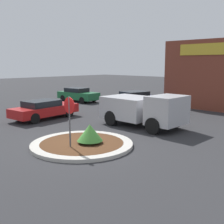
% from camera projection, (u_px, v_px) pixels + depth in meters
% --- Properties ---
extents(ground_plane, '(120.00, 120.00, 0.00)m').
position_uv_depth(ground_plane, '(82.00, 146.00, 13.11)').
color(ground_plane, '#2D2D30').
extents(traffic_island, '(4.75, 4.75, 0.16)m').
position_uv_depth(traffic_island, '(82.00, 144.00, 13.10)').
color(traffic_island, '#BCB7AD').
rests_on(traffic_island, ground_plane).
extents(stop_sign, '(0.72, 0.07, 2.39)m').
position_uv_depth(stop_sign, '(69.00, 113.00, 12.16)').
color(stop_sign, '#4C4C51').
rests_on(stop_sign, ground_plane).
extents(island_shrub, '(1.19, 1.19, 0.88)m').
position_uv_depth(island_shrub, '(90.00, 132.00, 12.92)').
color(island_shrub, brown).
rests_on(island_shrub, traffic_island).
extents(utility_truck, '(5.12, 2.49, 2.02)m').
position_uv_depth(utility_truck, '(143.00, 109.00, 16.90)').
color(utility_truck, '#B2B2B7').
rests_on(utility_truck, ground_plane).
extents(parked_sedan_blue, '(2.70, 4.87, 1.37)m').
position_uv_depth(parked_sedan_blue, '(136.00, 99.00, 24.94)').
color(parked_sedan_blue, navy).
rests_on(parked_sedan_blue, ground_plane).
extents(parked_sedan_red, '(2.31, 4.92, 1.31)m').
position_uv_depth(parked_sedan_red, '(44.00, 109.00, 19.36)').
color(parked_sedan_red, '#B21919').
rests_on(parked_sedan_red, ground_plane).
extents(parked_sedan_green, '(4.50, 2.23, 1.37)m').
position_uv_depth(parked_sedan_green, '(78.00, 95.00, 28.23)').
color(parked_sedan_green, '#1E6638').
rests_on(parked_sedan_green, ground_plane).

